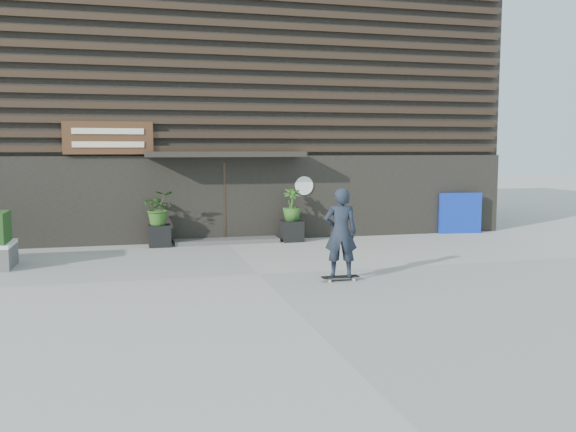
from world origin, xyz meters
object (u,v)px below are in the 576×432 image
object	(u,v)px
planter_pot_right	(292,231)
skateboarder	(341,233)
blue_tarp	(460,213)
planter_pot_left	(160,236)

from	to	relation	value
planter_pot_right	skateboarder	world-z (taller)	skateboarder
planter_pot_right	blue_tarp	world-z (taller)	blue_tarp
blue_tarp	skateboarder	size ratio (longest dim) A/B	0.72
planter_pot_left	skateboarder	world-z (taller)	skateboarder
planter_pot_right	planter_pot_left	bearing A→B (deg)	180.00
planter_pot_left	planter_pot_right	size ratio (longest dim) A/B	1.00
blue_tarp	skateboarder	xyz separation A→B (m)	(-6.06, -5.76, 0.35)
planter_pot_left	planter_pot_right	world-z (taller)	same
planter_pot_left	planter_pot_right	bearing A→B (deg)	0.00
planter_pot_left	skateboarder	bearing A→B (deg)	-58.16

